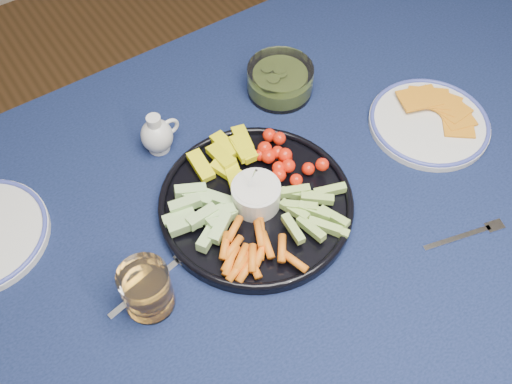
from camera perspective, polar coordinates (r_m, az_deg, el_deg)
dining_table at (r=1.02m, az=3.69°, el=-6.54°), size 1.67×1.07×0.75m
crudite_platter at (r=0.95m, az=-0.12°, el=-0.97°), size 0.33×0.33×0.11m
creamer_pitcher at (r=1.04m, az=-9.84°, el=5.63°), size 0.07×0.06×0.08m
pickle_bowl at (r=1.13m, az=2.41°, el=11.03°), size 0.13×0.13×0.06m
cheese_plate at (r=1.12m, az=16.96°, el=6.78°), size 0.22×0.22×0.03m
juice_tumbler at (r=0.86m, az=-10.82°, el=-9.70°), size 0.07×0.07×0.09m
fork_left at (r=0.91m, az=-9.53°, el=-8.26°), size 0.17×0.05×0.00m
fork_right at (r=1.00m, az=20.66°, el=-3.93°), size 0.15×0.05×0.00m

